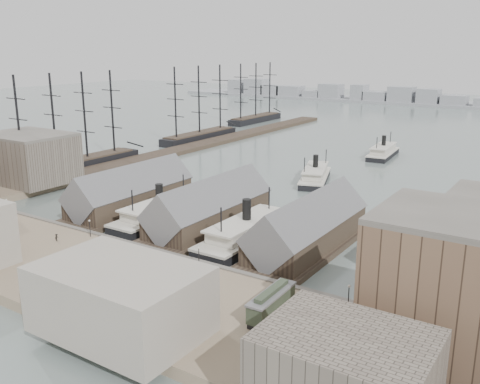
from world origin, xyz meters
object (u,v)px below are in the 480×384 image
Objects in this scene: tram at (271,305)px; horse_cart_right at (130,276)px; horse_cart_center at (83,265)px; horse_cart_left at (12,234)px; ferry_docked_west at (160,213)px.

tram is 27.73m from horse_cart_right.
tram reaches higher than horse_cart_center.
horse_cart_left is 37.62m from horse_cart_right.
tram is 2.39× the size of horse_cart_left.
ferry_docked_west reaches higher than horse_cart_right.
horse_cart_left is (-65.17, -0.36, -1.22)m from tram.
ferry_docked_west is at bearing 34.44° from horse_cart_right.
horse_cart_right is (21.68, -32.37, 0.43)m from ferry_docked_west.
ferry_docked_west is 5.84× the size of horse_cart_center.
tram is 38.91m from horse_cart_center.
ferry_docked_west is 6.24× the size of horse_cart_right.
horse_cart_left reaches higher than horse_cart_center.
horse_cart_right is at bearing -88.24° from horse_cart_left.
tram reaches higher than horse_cart_left.
tram is 2.29× the size of horse_cart_center.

